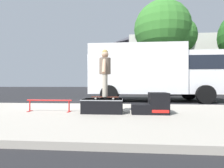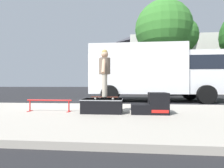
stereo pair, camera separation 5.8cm
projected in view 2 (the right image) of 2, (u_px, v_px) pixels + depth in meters
The scene contains 10 objects.
ground_plane at pixel (68, 105), 8.12m from camera, with size 140.00×140.00×0.00m, color black.
sidewalk_slab at pixel (33, 114), 5.13m from camera, with size 50.00×5.00×0.12m, color #A8A093.
skate_box at pixel (102, 105), 5.06m from camera, with size 1.15×0.68×0.39m.
kicker_ramp at pixel (152, 105), 4.93m from camera, with size 1.00×0.66×0.58m.
grind_rail at pixel (49, 103), 5.29m from camera, with size 1.37×0.28×0.36m.
skateboard at pixel (105, 97), 5.04m from camera, with size 0.79×0.25×0.07m.
skater_kid at pixel (105, 69), 5.05m from camera, with size 0.33×0.69×1.34m.
box_truck at pixel (154, 71), 9.93m from camera, with size 6.91×2.63×3.05m.
street_tree_main at pixel (167, 31), 13.97m from camera, with size 4.85×4.41×7.52m.
house_behind at pixel (168, 57), 21.12m from camera, with size 9.54×8.22×8.40m.
Camera 2 is at (2.75, -7.90, 0.92)m, focal length 28.49 mm.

